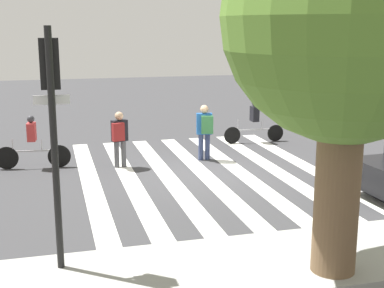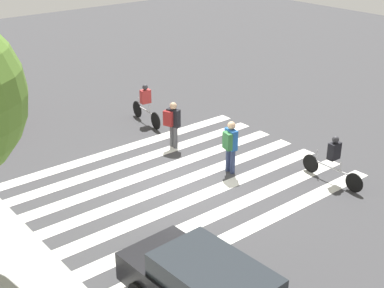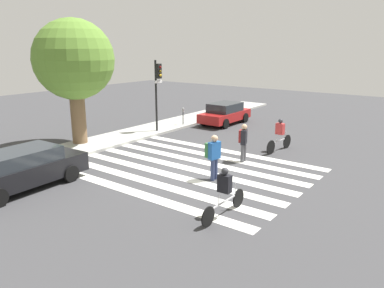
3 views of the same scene
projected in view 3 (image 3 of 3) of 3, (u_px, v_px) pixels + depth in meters
ground_plane at (188, 168)px, 16.03m from camera, size 60.00×60.00×0.00m
sidewalk_curb at (93, 144)px, 19.62m from camera, size 36.00×2.50×0.14m
crosswalk_stripes at (188, 168)px, 16.03m from camera, size 7.12×10.00×0.01m
traffic_light at (158, 83)px, 21.69m from camera, size 0.60×0.50×4.29m
parking_meter at (183, 112)px, 24.02m from camera, size 0.15×0.15×1.24m
street_tree at (74, 61)px, 18.67m from camera, size 4.02×4.02×6.44m
pedestrian_child_with_backpack at (213, 154)px, 14.43m from camera, size 0.53×0.48×1.80m
pedestrian_adult_tall_backpack at (243, 140)px, 16.74m from camera, size 0.52×0.50×1.73m
cyclist_mid_street at (224, 190)px, 11.31m from camera, size 2.34×0.40×1.58m
cyclist_near_curb at (280, 134)px, 18.42m from camera, size 2.25×0.42×1.64m
car_parked_dark_suv at (22, 169)px, 13.60m from camera, size 4.71×2.03×1.48m
car_parked_far_curb at (225, 113)px, 24.92m from camera, size 4.07×1.89×1.41m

